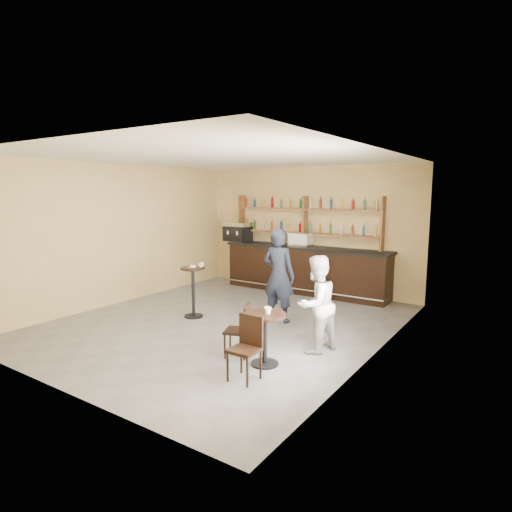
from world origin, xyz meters
The scene contains 23 objects.
floor centered at (0.00, 0.00, 0.00)m, with size 7.00×7.00×0.00m, color slate.
ceiling centered at (0.00, 0.00, 3.20)m, with size 7.00×7.00×0.00m, color white.
wall_back centered at (0.00, 3.50, 1.60)m, with size 7.00×7.00×0.00m, color tan.
wall_front centered at (0.00, -3.50, 1.60)m, with size 7.00×7.00×0.00m, color tan.
wall_left centered at (-3.00, 0.00, 1.60)m, with size 7.00×7.00×0.00m, color tan.
wall_right centered at (3.00, 0.00, 1.60)m, with size 7.00×7.00×0.00m, color tan.
window_pane centered at (2.99, -1.20, 1.70)m, with size 2.00×2.00×0.00m, color white.
window_frame centered at (2.99, -1.20, 1.70)m, with size 0.04×1.70×2.10m, color black, non-canonical shape.
shelf_unit centered at (0.00, 3.37, 1.81)m, with size 4.00×0.26×1.40m, color brown, non-canonical shape.
liquor_bottles centered at (0.00, 3.37, 1.98)m, with size 3.68×0.10×1.00m, color #8C5919, non-canonical shape.
bar_counter centered at (0.14, 3.15, 0.60)m, with size 4.40×0.86×1.19m, color black, non-canonical shape.
espresso_machine centered at (-1.98, 3.15, 1.45)m, with size 0.73×0.47×0.52m, color black, non-canonical shape.
pastry_case centered at (0.01, 3.15, 1.35)m, with size 0.54×0.44×0.33m, color silver, non-canonical shape.
pedestal_table centered at (-0.79, -0.05, 0.52)m, with size 0.51×0.51×1.04m, color black, non-canonical shape.
napkin centered at (-0.79, -0.05, 1.04)m, with size 0.15×0.15×0.00m, color white.
donut centered at (-0.78, -0.06, 1.07)m, with size 0.12×0.12×0.04m, color #BA7E44.
cup_pedestal centered at (-0.65, 0.05, 1.09)m, with size 0.11×0.11×0.09m, color white.
man_main centered at (0.83, 0.67, 0.93)m, with size 0.68×0.44×1.86m, color black.
cafe_table centered at (1.77, -1.31, 0.40)m, with size 0.63×0.63×0.79m, color black, non-canonical shape.
cup_cafe centered at (1.82, -1.31, 0.85)m, with size 0.11×0.11×0.10m, color white.
chair_west centered at (1.22, -1.26, 0.42)m, with size 0.36×0.36×0.84m, color black, non-canonical shape.
chair_south centered at (1.82, -1.91, 0.44)m, with size 0.38×0.38×0.89m, color black, non-canonical shape.
patron_second centered at (2.16, -0.40, 0.79)m, with size 0.77×0.60×1.58m, color #ABABB1.
Camera 1 is at (5.05, -6.45, 2.58)m, focal length 30.00 mm.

